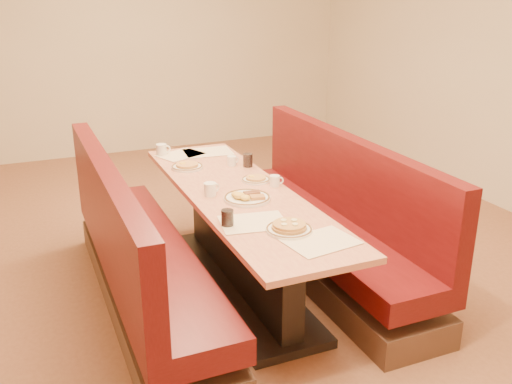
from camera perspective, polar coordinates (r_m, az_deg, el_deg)
name	(u,v)px	position (r m, az deg, el deg)	size (l,w,h in m)	color
ground	(240,287)	(4.27, -1.63, -9.48)	(8.00, 8.00, 0.00)	#9E6647
room_envelope	(237,14)	(3.72, -1.94, 17.41)	(6.04, 8.04, 2.82)	beige
diner_table	(239,241)	(4.10, -1.68, -4.91)	(0.70, 2.50, 0.75)	black
booth_left	(138,261)	(3.92, -11.76, -6.75)	(0.55, 2.50, 1.05)	#4C3326
booth_right	(328,227)	(4.40, 7.25, -3.45)	(0.55, 2.50, 1.05)	#4C3326
placemat_near_left	(253,222)	(3.44, -0.27, -3.03)	(0.39, 0.30, 0.00)	beige
placemat_near_right	(321,241)	(3.21, 6.50, -4.93)	(0.38, 0.29, 0.00)	beige
placemat_far_left	(181,155)	(4.85, -7.55, 3.73)	(0.36, 0.27, 0.00)	beige
placemat_far_right	(208,152)	(4.91, -4.82, 4.02)	(0.40, 0.30, 0.00)	beige
pancake_plate	(289,228)	(3.32, 3.33, -3.61)	(0.27, 0.27, 0.06)	white
eggs_plate	(247,197)	(3.79, -0.94, -0.54)	(0.31, 0.31, 0.06)	white
extra_plate_mid	(256,179)	(4.16, -0.03, 1.30)	(0.21, 0.21, 0.04)	white
extra_plate_far	(187,166)	(4.49, -6.91, 2.58)	(0.25, 0.25, 0.05)	white
coffee_mug_a	(275,181)	(4.05, 1.92, 1.15)	(0.10, 0.07, 0.08)	white
coffee_mug_b	(210,189)	(3.88, -4.58, 0.31)	(0.12, 0.08, 0.09)	white
coffee_mug_c	(232,161)	(4.53, -2.42, 3.16)	(0.10, 0.07, 0.08)	white
coffee_mug_d	(162,149)	(4.87, -9.40, 4.23)	(0.12, 0.09, 0.09)	white
soda_tumbler_near	(227,218)	(3.38, -2.88, -2.62)	(0.07, 0.07, 0.10)	black
soda_tumbler_mid	(248,160)	(4.49, -0.83, 3.20)	(0.08, 0.08, 0.10)	black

